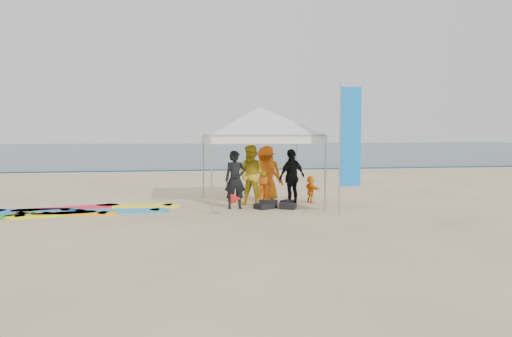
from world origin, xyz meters
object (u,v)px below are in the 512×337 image
Objects in this scene: person_black_a at (235,180)px; person_orange_a at (265,175)px; surfboard_spread at (70,212)px; person_orange_b at (267,173)px; person_seated at (311,189)px; marker_pennant at (236,199)px; person_yellow at (252,176)px; canopy_tent at (259,107)px; feather_flag at (350,138)px; person_black_b at (292,177)px.

person_orange_a is (1.15, 1.20, 0.03)m from person_black_a.
person_black_a is 0.30× the size of surfboard_spread.
person_orange_b reaches higher than person_orange_a.
marker_pennant is (-2.79, -2.39, 0.05)m from person_seated.
person_yellow reaches higher than person_orange_a.
canopy_tent reaches higher than person_seated.
marker_pennant is (-0.76, -1.90, -0.45)m from person_yellow.
marker_pennant is at bearing -114.96° from canopy_tent.
surfboard_spread is (-5.60, -0.73, -3.04)m from canopy_tent.
person_orange_b is 2.92× the size of marker_pennant.
surfboard_spread is (-5.89, -1.17, -0.87)m from person_orange_a.
feather_flag is (2.86, -1.93, 1.25)m from person_black_a.
feather_flag is (1.59, -3.41, 1.19)m from person_orange_b.
person_yellow reaches higher than surfboard_spread.
person_orange_a is at bearing 63.72° from marker_pennant.
surfboard_spread is (-5.32, -0.39, -0.91)m from person_yellow.
person_seated is at bearing -165.54° from person_orange_a.
person_yellow is 1.07× the size of person_black_b.
person_black_a is at bearing -16.19° from person_black_b.
person_seated is 3.31m from feather_flag.
person_orange_b is 3.33m from marker_pennant.
person_black_b is at bearing 159.87° from person_orange_a.
person_seated reaches higher than surfboard_spread.
person_black_b is 1.18m from person_orange_b.
person_seated is at bearing 40.64° from marker_pennant.
person_orange_b is 6.25m from surfboard_spread.
canopy_tent is (-0.41, -0.73, 2.14)m from person_orange_b.
marker_pennant is (-0.18, -1.49, -0.38)m from person_black_a.
person_yellow is 2.15× the size of person_seated.
feather_flag is at bearing -14.43° from surfboard_spread.
feather_flag is at bearing -34.94° from person_black_a.
person_black_b is at bearing 3.78° from surfboard_spread.
person_orange_b is at bearing -89.95° from person_black_b.
person_seated is (2.03, 0.49, -0.51)m from person_yellow.
person_yellow is 0.53× the size of feather_flag.
canopy_tent is (-1.75, -0.16, 2.63)m from person_seated.
person_orange_a is at bearing 118.70° from feather_flag.
person_orange_b is 1.54m from person_seated.
surfboard_spread is at bearing 178.71° from person_black_a.
person_black_a is 0.92× the size of person_yellow.
person_orange_a is 6.06m from surfboard_spread.
person_black_b reaches higher than surfboard_spread.
person_black_b is (1.86, 0.46, 0.01)m from person_black_a.
person_seated is (1.34, -0.57, -0.49)m from person_orange_b.
feather_flag is (1.00, -2.39, 1.24)m from person_black_b.
person_seated is at bearing 6.84° from surfboard_spread.
surfboard_spread is (-7.35, -0.88, -0.41)m from person_seated.
person_black_b is 6.67m from surfboard_spread.
person_yellow is at bearing 66.15° from person_orange_b.
person_orange_b is 2.11× the size of person_seated.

